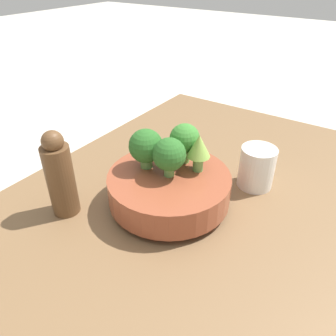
{
  "coord_description": "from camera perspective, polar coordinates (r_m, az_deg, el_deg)",
  "views": [
    {
      "loc": [
        0.46,
        0.29,
        0.49
      ],
      "look_at": [
        0.0,
        -0.02,
        0.13
      ],
      "focal_mm": 35.0,
      "sensor_mm": 36.0,
      "label": 1
    }
  ],
  "objects": [
    {
      "name": "ground_plane",
      "position": [
        0.73,
        1.6,
        -8.62
      ],
      "size": [
        6.0,
        6.0,
        0.0
      ],
      "primitive_type": "plane",
      "color": "beige"
    },
    {
      "name": "table",
      "position": [
        0.72,
        1.62,
        -7.69
      ],
      "size": [
        1.18,
        0.73,
        0.03
      ],
      "color": "brown",
      "rests_on": "ground_plane"
    },
    {
      "name": "bowl",
      "position": [
        0.69,
        0.0,
        -3.59
      ],
      "size": [
        0.26,
        0.26,
        0.07
      ],
      "color": "brown",
      "rests_on": "table"
    },
    {
      "name": "broccoli_floret_left",
      "position": [
        0.7,
        2.92,
        4.95
      ],
      "size": [
        0.07,
        0.07,
        0.09
      ],
      "color": "#6BA34C",
      "rests_on": "bowl"
    },
    {
      "name": "romanesco_piece_far",
      "position": [
        0.67,
        5.4,
        3.48
      ],
      "size": [
        0.05,
        0.05,
        0.08
      ],
      "color": "#609347",
      "rests_on": "bowl"
    },
    {
      "name": "broccoli_floret_front",
      "position": [
        0.68,
        -3.88,
        3.74
      ],
      "size": [
        0.07,
        0.07,
        0.09
      ],
      "color": "#609347",
      "rests_on": "bowl"
    },
    {
      "name": "broccoli_floret_center",
      "position": [
        0.65,
        0.0,
        2.12
      ],
      "size": [
        0.07,
        0.07,
        0.08
      ],
      "color": "#609347",
      "rests_on": "bowl"
    },
    {
      "name": "cup",
      "position": [
        0.78,
        15.19,
        0.11
      ],
      "size": [
        0.08,
        0.08,
        0.1
      ],
      "color": "silver",
      "rests_on": "table"
    },
    {
      "name": "pepper_mill",
      "position": [
        0.68,
        -18.31,
        -1.3
      ],
      "size": [
        0.06,
        0.06,
        0.19
      ],
      "color": "brown",
      "rests_on": "table"
    }
  ]
}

